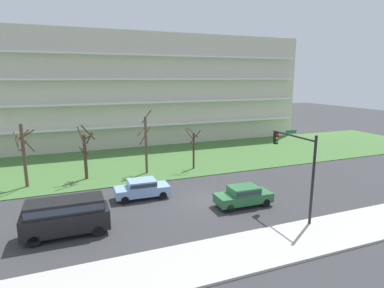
# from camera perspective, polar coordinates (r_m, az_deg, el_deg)

# --- Properties ---
(ground) EXTENTS (160.00, 160.00, 0.00)m
(ground) POSITION_cam_1_polar(r_m,az_deg,el_deg) (26.34, 2.73, -10.04)
(ground) COLOR #38383A
(sidewalk_curb_near) EXTENTS (80.00, 4.00, 0.15)m
(sidewalk_curb_near) POSITION_cam_1_polar(r_m,az_deg,el_deg) (20.01, 12.67, -17.55)
(sidewalk_curb_near) COLOR #BCB7AD
(sidewalk_curb_near) RESTS_ON ground
(grass_lawn_strip) EXTENTS (80.00, 16.00, 0.08)m
(grass_lawn_strip) POSITION_cam_1_polar(r_m,az_deg,el_deg) (38.89, -5.81, -2.81)
(grass_lawn_strip) COLOR #477238
(grass_lawn_strip) RESTS_ON ground
(apartment_building) EXTENTS (51.44, 12.25, 15.98)m
(apartment_building) POSITION_cam_1_polar(r_m,az_deg,el_deg) (50.96, -10.28, 9.56)
(apartment_building) COLOR beige
(apartment_building) RESTS_ON ground
(tree_far_left) EXTENTS (1.77, 1.99, 5.83)m
(tree_far_left) POSITION_cam_1_polar(r_m,az_deg,el_deg) (32.10, -27.80, -1.36)
(tree_far_left) COLOR brown
(tree_far_left) RESTS_ON ground
(tree_left) EXTENTS (1.65, 2.00, 5.55)m
(tree_left) POSITION_cam_1_polar(r_m,az_deg,el_deg) (32.40, -18.46, -1.38)
(tree_left) COLOR #4C3828
(tree_left) RESTS_ON ground
(tree_center) EXTENTS (1.59, 0.97, 6.62)m
(tree_center) POSITION_cam_1_polar(r_m,az_deg,el_deg) (32.96, -8.24, 0.18)
(tree_center) COLOR brown
(tree_center) RESTS_ON ground
(tree_right) EXTENTS (1.75, 1.76, 4.67)m
(tree_right) POSITION_cam_1_polar(r_m,az_deg,el_deg) (34.33, 0.25, -0.74)
(tree_right) COLOR #423023
(tree_right) RESTS_ON ground
(sedan_green_near_left) EXTENTS (4.44, 1.90, 1.57)m
(sedan_green_near_left) POSITION_cam_1_polar(r_m,az_deg,el_deg) (25.32, 9.16, -8.99)
(sedan_green_near_left) COLOR #2D6B3D
(sedan_green_near_left) RESTS_ON ground
(sedan_blue_center_left) EXTENTS (4.44, 1.91, 1.57)m
(sedan_blue_center_left) POSITION_cam_1_polar(r_m,az_deg,el_deg) (26.85, -8.91, -7.76)
(sedan_blue_center_left) COLOR #8CB2E0
(sedan_blue_center_left) RESTS_ON ground
(van_black_center_right) EXTENTS (5.22, 2.05, 2.36)m
(van_black_center_right) POSITION_cam_1_polar(r_m,az_deg,el_deg) (21.92, -21.59, -11.59)
(van_black_center_right) COLOR black
(van_black_center_right) RESTS_ON ground
(traffic_signal_mast) EXTENTS (0.90, 4.57, 6.17)m
(traffic_signal_mast) POSITION_cam_1_polar(r_m,az_deg,el_deg) (23.30, 18.43, -2.73)
(traffic_signal_mast) COLOR black
(traffic_signal_mast) RESTS_ON ground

